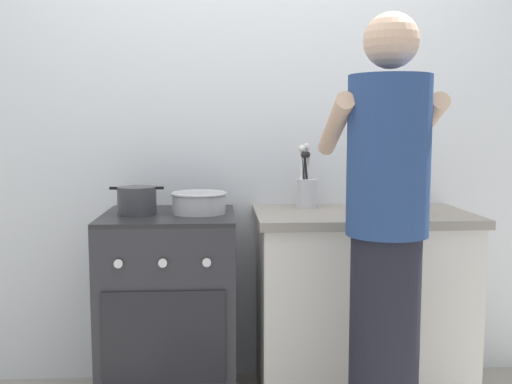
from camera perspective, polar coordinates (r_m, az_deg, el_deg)
name	(u,v)px	position (r m, az deg, el deg)	size (l,w,h in m)	color
back_wall	(281,136)	(3.11, 2.35, 5.36)	(3.20, 0.10, 2.50)	silver
countertop	(361,305)	(2.95, 9.88, -10.52)	(1.00, 0.60, 0.90)	silver
stove_range	(170,309)	(2.88, -8.15, -10.94)	(0.60, 0.62, 0.90)	#2D2D33
pot	(137,200)	(2.78, -11.22, -0.79)	(0.24, 0.18, 0.13)	#38383D
mixing_bowl	(199,202)	(2.76, -5.42, -0.92)	(0.26, 0.26, 0.10)	#B7B7BC
utensil_crock	(306,187)	(2.96, 4.79, 0.46)	(0.10, 0.10, 0.32)	silver
spice_bottle	(352,202)	(2.84, 9.07, -0.90)	(0.04, 0.04, 0.10)	silver
oil_bottle	(420,195)	(2.83, 15.25, -0.28)	(0.07, 0.07, 0.21)	gold
person	(386,245)	(2.28, 12.22, -4.98)	(0.41, 0.50, 1.70)	black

